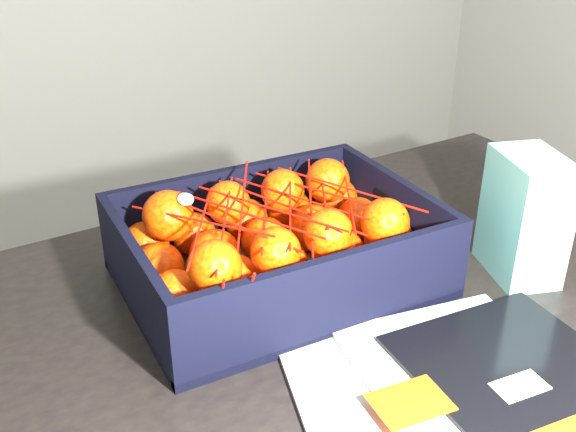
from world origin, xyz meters
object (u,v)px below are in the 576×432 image
table (349,389)px  retail_carton (525,216)px  magazine_stack (477,399)px  produce_crate (277,259)px

table → retail_carton: retail_carton is taller
table → magazine_stack: magazine_stack is taller
magazine_stack → table: bearing=101.9°
magazine_stack → produce_crate: (-0.07, 0.30, 0.02)m
magazine_stack → retail_carton: retail_carton is taller
produce_crate → magazine_stack: bearing=-76.5°
magazine_stack → retail_carton: (0.22, 0.17, 0.07)m
table → produce_crate: size_ratio=3.27×
table → magazine_stack: 0.21m
produce_crate → retail_carton: size_ratio=2.30×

